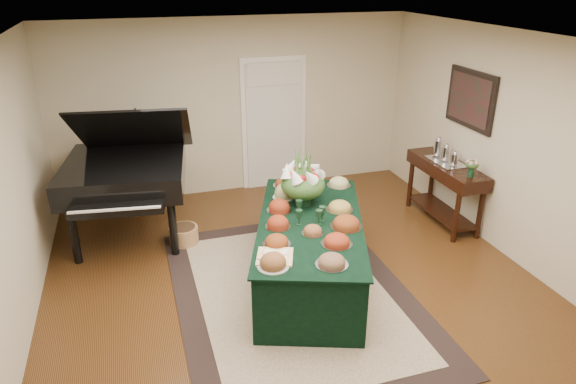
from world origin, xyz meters
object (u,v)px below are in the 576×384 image
object	(u,v)px
buffet_table	(310,251)
floral_centerpiece	(303,179)
grand_piano	(126,171)
mahogany_sideboard	(446,176)

from	to	relation	value
buffet_table	floral_centerpiece	world-z (taller)	floral_centerpiece
buffet_table	floral_centerpiece	distance (m)	0.83
floral_centerpiece	grand_piano	bearing A→B (deg)	146.00
grand_piano	buffet_table	bearing A→B (deg)	-42.81
floral_centerpiece	grand_piano	xyz separation A→B (m)	(-1.96, 1.32, -0.17)
floral_centerpiece	grand_piano	distance (m)	2.37
grand_piano	mahogany_sideboard	bearing A→B (deg)	-11.73
buffet_table	grand_piano	distance (m)	2.65
mahogany_sideboard	buffet_table	bearing A→B (deg)	-158.93
buffet_table	mahogany_sideboard	world-z (taller)	mahogany_sideboard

